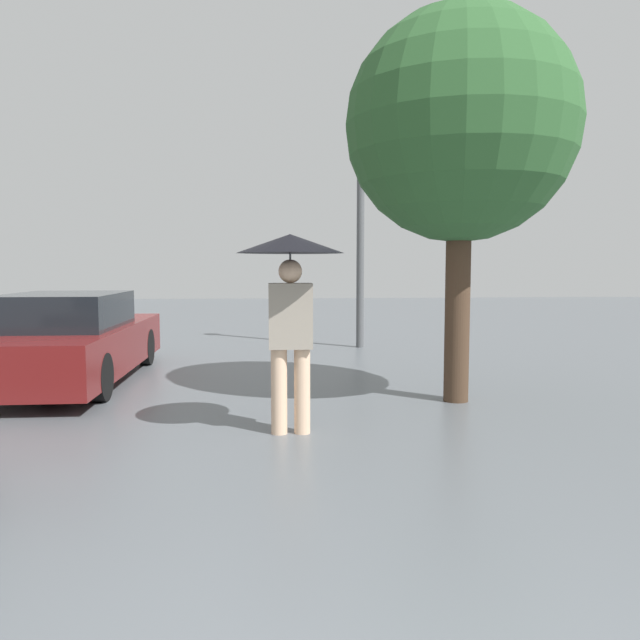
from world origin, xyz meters
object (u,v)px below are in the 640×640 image
Objects in this scene: parked_car_farthest at (70,341)px; street_lamp at (361,192)px; pedestrian at (290,280)px; tree at (461,128)px.

street_lamp is at bearing 36.29° from parked_car_farthest.
street_lamp reaches higher than pedestrian.
pedestrian is 2.97m from tree.
street_lamp reaches higher than tree.
parked_car_farthest is 0.92× the size of street_lamp.
pedestrian reaches higher than parked_car_farthest.
parked_car_farthest is at bearing -143.71° from street_lamp.
tree is 5.07m from street_lamp.
parked_car_farthest is 6.21m from street_lamp.
street_lamp is (4.59, 3.37, 2.48)m from parked_car_farthest.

